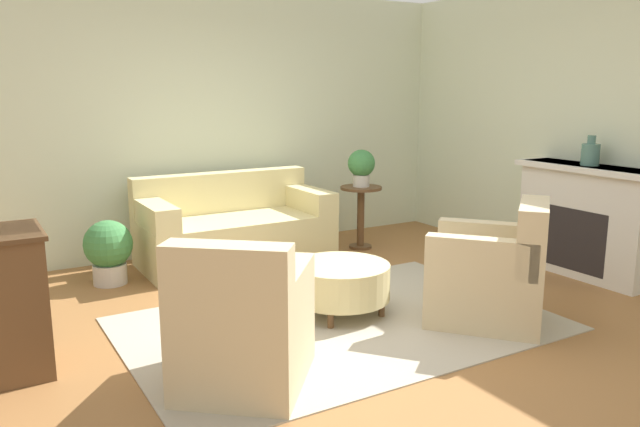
{
  "coord_description": "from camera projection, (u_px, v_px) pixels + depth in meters",
  "views": [
    {
      "loc": [
        -2.4,
        -3.78,
        1.77
      ],
      "look_at": [
        0.15,
        0.55,
        0.75
      ],
      "focal_mm": 35.0,
      "sensor_mm": 36.0,
      "label": 1
    }
  ],
  "objects": [
    {
      "name": "potted_plant_on_side_table",
      "position": [
        361.0,
        166.0,
        6.81
      ],
      "size": [
        0.3,
        0.3,
        0.41
      ],
      "color": "beige",
      "rests_on": "side_table"
    },
    {
      "name": "wall_back",
      "position": [
        208.0,
        122.0,
        6.73
      ],
      "size": [
        9.26,
        0.12,
        2.8
      ],
      "color": "beige",
      "rests_on": "ground_plane"
    },
    {
      "name": "armchair_left",
      "position": [
        243.0,
        328.0,
        3.69
      ],
      "size": [
        1.07,
        1.09,
        0.94
      ],
      "color": "#C6B289",
      "rests_on": "rug"
    },
    {
      "name": "potted_plant_floor",
      "position": [
        108.0,
        249.0,
        5.65
      ],
      "size": [
        0.44,
        0.44,
        0.59
      ],
      "color": "beige",
      "rests_on": "ground_plane"
    },
    {
      "name": "couch",
      "position": [
        234.0,
        230.0,
        6.39
      ],
      "size": [
        1.9,
        0.93,
        0.89
      ],
      "color": "beige",
      "rests_on": "ground_plane"
    },
    {
      "name": "vase_mantel_near",
      "position": [
        590.0,
        154.0,
        5.75
      ],
      "size": [
        0.16,
        0.16,
        0.28
      ],
      "color": "#477066",
      "rests_on": "fireplace"
    },
    {
      "name": "armchair_right",
      "position": [
        493.0,
        276.0,
        4.71
      ],
      "size": [
        1.07,
        1.09,
        0.94
      ],
      "color": "#C6B289",
      "rests_on": "rug"
    },
    {
      "name": "fireplace",
      "position": [
        586.0,
        218.0,
        5.88
      ],
      "size": [
        0.44,
        1.39,
        1.06
      ],
      "color": "silver",
      "rests_on": "ground_plane"
    },
    {
      "name": "wall_right",
      "position": [
        601.0,
        127.0,
        5.91
      ],
      "size": [
        0.12,
        9.73,
        2.8
      ],
      "color": "beige",
      "rests_on": "ground_plane"
    },
    {
      "name": "ottoman_table",
      "position": [
        340.0,
        281.0,
        4.91
      ],
      "size": [
        0.78,
        0.78,
        0.4
      ],
      "color": "beige",
      "rests_on": "rug"
    },
    {
      "name": "rug",
      "position": [
        340.0,
        324.0,
        4.74
      ],
      "size": [
        3.15,
        2.1,
        0.01
      ],
      "color": "#B2A893",
      "rests_on": "ground_plane"
    },
    {
      "name": "ground_plane",
      "position": [
        340.0,
        324.0,
        4.74
      ],
      "size": [
        16.0,
        16.0,
        0.0
      ],
      "primitive_type": "plane",
      "color": "#996638"
    },
    {
      "name": "side_table",
      "position": [
        361.0,
        208.0,
        6.9
      ],
      "size": [
        0.46,
        0.46,
        0.7
      ],
      "color": "brown",
      "rests_on": "ground_plane"
    }
  ]
}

